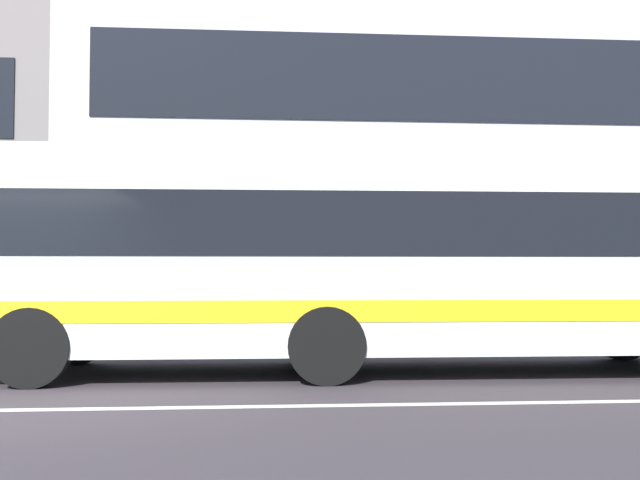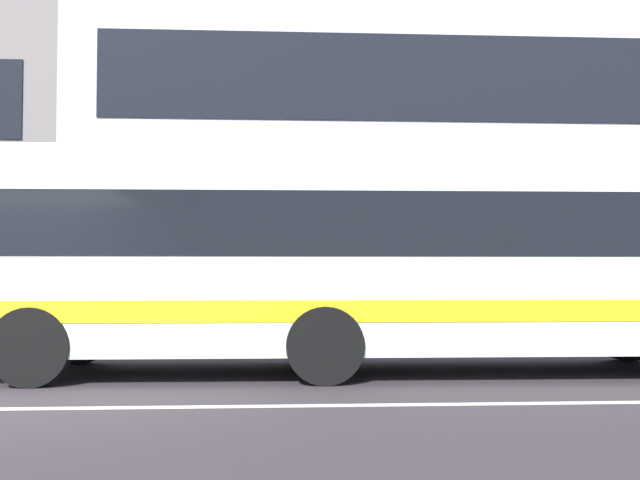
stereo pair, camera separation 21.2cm
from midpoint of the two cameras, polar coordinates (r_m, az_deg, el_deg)
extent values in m
cube|color=#2A6924|center=(14.83, -8.27, -6.31)|extent=(23.05, 1.10, 0.83)
cube|color=silver|center=(23.80, 12.62, 6.91)|extent=(23.02, 9.83, 10.48)
cube|color=black|center=(19.36, 16.71, 11.61)|extent=(21.18, 0.04, 2.10)
cube|color=silver|center=(10.83, 4.05, -1.22)|extent=(10.71, 2.63, 2.63)
cube|color=black|center=(10.85, 4.04, 0.86)|extent=(10.07, 2.64, 0.84)
cube|color=yellow|center=(10.84, 4.06, -5.04)|extent=(10.49, 2.65, 0.28)
cube|color=silver|center=(10.94, 4.03, 5.98)|extent=(10.27, 2.22, 0.12)
cylinder|color=black|center=(13.21, 22.60, -6.30)|extent=(1.00, 0.29, 1.00)
cylinder|color=black|center=(11.97, 0.29, -6.90)|extent=(1.00, 0.29, 1.00)
cylinder|color=black|center=(9.67, 1.02, -8.01)|extent=(1.00, 0.29, 1.00)
cylinder|color=black|center=(12.34, -17.21, -6.66)|extent=(1.00, 0.29, 1.00)
cylinder|color=black|center=(10.12, -20.51, -7.61)|extent=(1.00, 0.29, 1.00)
camera|label=1|loc=(0.11, -89.43, -0.02)|focal=42.15mm
camera|label=2|loc=(0.11, 90.57, 0.02)|focal=42.15mm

